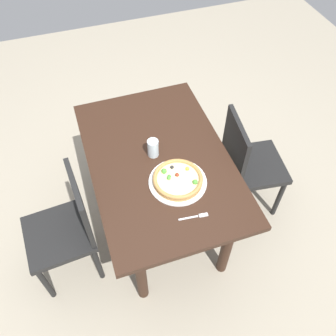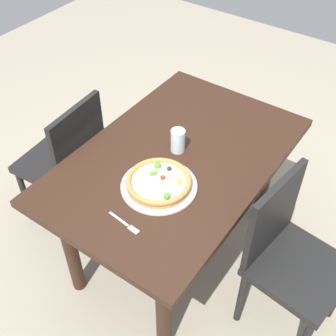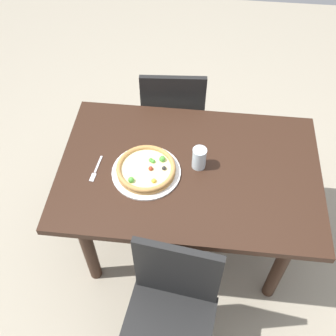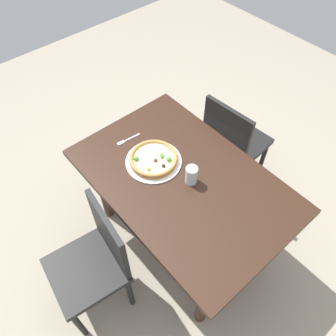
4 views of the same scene
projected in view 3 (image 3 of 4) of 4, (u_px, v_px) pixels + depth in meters
ground_plane at (185, 240)px, 2.60m from camera, size 6.00×6.00×0.00m
dining_table at (189, 181)px, 2.11m from camera, size 1.31×0.85×0.73m
chair_near at (173, 114)px, 2.63m from camera, size 0.43×0.43×0.87m
chair_far at (171, 313)px, 1.83m from camera, size 0.45×0.45×0.87m
plate at (146, 172)px, 2.01m from camera, size 0.34×0.34×0.01m
pizza at (146, 169)px, 1.99m from camera, size 0.29×0.29×0.05m
fork at (96, 171)px, 2.02m from camera, size 0.03×0.17×0.00m
drinking_glass at (199, 158)px, 1.99m from camera, size 0.07×0.07×0.12m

